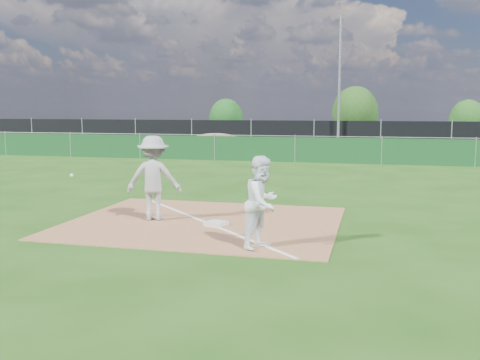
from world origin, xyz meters
name	(u,v)px	position (x,y,z in m)	size (l,w,h in m)	color
ground	(276,175)	(0.00, 10.00, 0.00)	(90.00, 90.00, 0.00)	#1C440E
infield_dirt	(204,222)	(0.00, 1.00, 0.01)	(6.00, 5.00, 0.02)	#905D39
foul_line	(204,221)	(0.00, 1.00, 0.03)	(0.08, 7.00, 0.01)	white
green_fence	(295,150)	(0.00, 15.00, 0.60)	(44.00, 0.05, 1.20)	#103B18
dirt_mound	(216,144)	(-5.00, 18.50, 0.58)	(3.38, 2.60, 1.17)	olive
black_fence	(314,135)	(0.00, 23.00, 0.90)	(46.00, 0.04, 1.80)	black
parking_lot	(322,144)	(0.00, 28.00, 0.01)	(46.00, 9.00, 0.01)	black
light_pole	(339,84)	(1.50, 22.70, 4.00)	(0.16, 0.16, 8.00)	slate
first_base	(216,223)	(0.38, 0.71, 0.06)	(0.40, 0.40, 0.08)	silver
play_at_first	(154,178)	(-1.17, 0.95, 0.98)	(2.70, 0.98, 1.93)	#A6A6A8
runner	(262,202)	(1.73, -0.84, 0.86)	(0.83, 0.65, 1.71)	white
car_left	(240,133)	(-6.00, 27.91, 0.77)	(1.80, 4.49, 1.53)	#9FA1A7
car_mid	(295,134)	(-1.95, 27.98, 0.69)	(1.44, 4.13, 1.36)	black
car_right	(380,136)	(4.01, 26.99, 0.73)	(2.00, 4.93, 1.43)	black
tree_left	(226,118)	(-8.49, 33.06, 1.72)	(2.82, 2.82, 3.35)	#382316
tree_mid	(355,112)	(2.04, 34.04, 2.22)	(3.64, 3.64, 4.32)	#382316
tree_right	(467,120)	(10.51, 33.99, 1.66)	(2.71, 2.71, 3.22)	#382316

